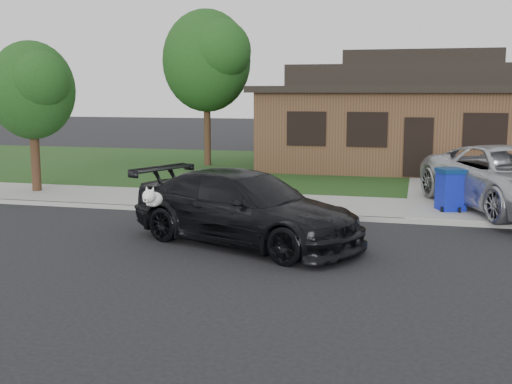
# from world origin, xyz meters

# --- Properties ---
(ground) EXTENTS (120.00, 120.00, 0.00)m
(ground) POSITION_xyz_m (0.00, 0.00, 0.00)
(ground) COLOR black
(ground) RESTS_ON ground
(sidewalk) EXTENTS (60.00, 3.00, 0.12)m
(sidewalk) POSITION_xyz_m (0.00, 5.00, 0.06)
(sidewalk) COLOR gray
(sidewalk) RESTS_ON ground
(curb) EXTENTS (60.00, 0.12, 0.12)m
(curb) POSITION_xyz_m (0.00, 3.50, 0.06)
(curb) COLOR gray
(curb) RESTS_ON ground
(lawn) EXTENTS (60.00, 13.00, 0.13)m
(lawn) POSITION_xyz_m (0.00, 13.00, 0.07)
(lawn) COLOR #193814
(lawn) RESTS_ON ground
(driveway) EXTENTS (4.50, 13.00, 0.14)m
(driveway) POSITION_xyz_m (6.00, 10.00, 0.07)
(driveway) COLOR gray
(driveway) RESTS_ON ground
(sedan) EXTENTS (5.70, 4.04, 1.53)m
(sedan) POSITION_xyz_m (0.53, 0.50, 0.77)
(sedan) COLOR black
(sedan) RESTS_ON ground
(minivan) EXTENTS (4.81, 6.55, 1.65)m
(minivan) POSITION_xyz_m (6.33, 5.19, 0.97)
(minivan) COLOR #B1B3B8
(minivan) RESTS_ON driveway
(recycling_bin) EXTENTS (0.87, 0.87, 1.11)m
(recycling_bin) POSITION_xyz_m (4.87, 4.81, 0.68)
(recycling_bin) COLOR #0E1BA0
(recycling_bin) RESTS_ON sidewalk
(house) EXTENTS (12.60, 8.60, 4.65)m
(house) POSITION_xyz_m (4.00, 15.00, 2.13)
(house) COLOR #422B1C
(house) RESTS_ON ground
(tree_0) EXTENTS (3.78, 3.60, 6.34)m
(tree_0) POSITION_xyz_m (-4.34, 12.88, 4.48)
(tree_0) COLOR #332114
(tree_0) RESTS_ON ground
(tree_2) EXTENTS (2.73, 2.60, 4.59)m
(tree_2) POSITION_xyz_m (-7.38, 5.11, 3.27)
(tree_2) COLOR #332114
(tree_2) RESTS_ON ground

